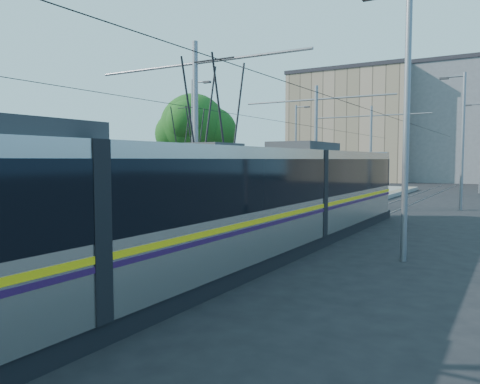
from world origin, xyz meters
The scene contains 11 objects.
platform centered at (0.00, 17.00, 0.15)m, with size 4.00×50.00×0.30m, color gray.
tactile_strip_left centered at (-1.45, 17.00, 0.30)m, with size 0.70×50.00×0.01m, color gray.
tactile_strip_right centered at (1.45, 17.00, 0.30)m, with size 0.70×50.00×0.01m, color gray.
rails centered at (0.00, 17.00, 0.02)m, with size 8.71×70.00×0.03m.
tram_left centered at (-3.60, 12.30, 1.71)m, with size 2.43×29.98×5.50m.
tram_right centered at (3.60, 3.86, 1.86)m, with size 2.43×29.38×5.50m.
catenary centered at (0.00, 14.15, 4.52)m, with size 9.20×70.00×7.00m.
street_lamps centered at (0.00, 21.00, 4.18)m, with size 15.18×38.22×8.00m.
shelter centered at (0.42, 13.08, 1.51)m, with size 0.79×1.13×2.31m.
tree centered at (-9.87, 21.89, 5.26)m, with size 5.35×4.95×7.77m.
building_left centered at (-10.00, 60.00, 7.66)m, with size 16.32×12.24×15.30m.
Camera 1 is at (10.30, -6.13, 2.99)m, focal length 35.00 mm.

